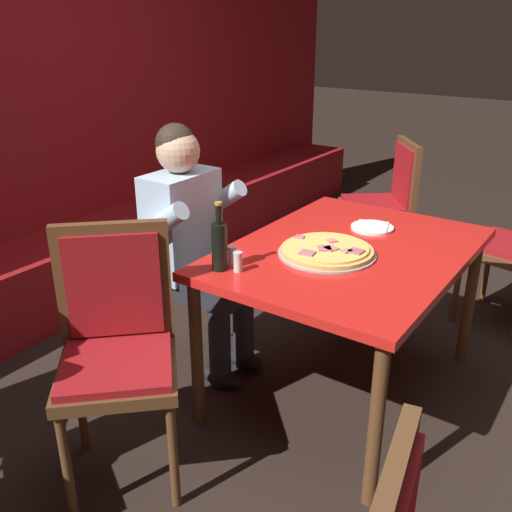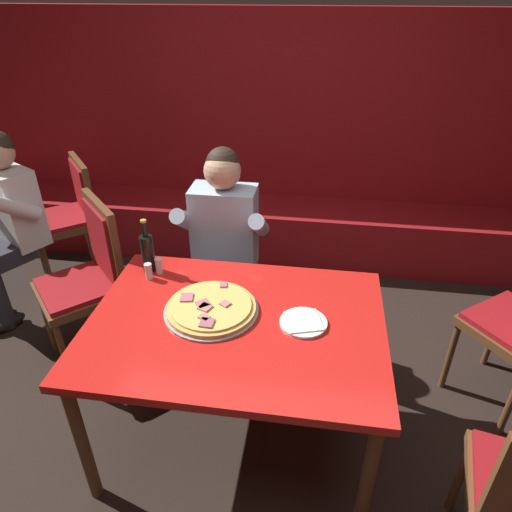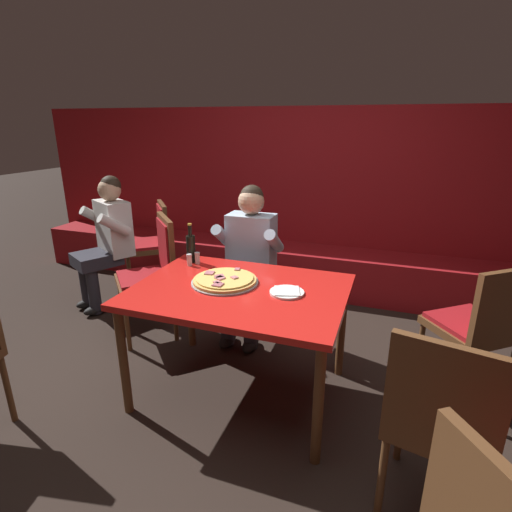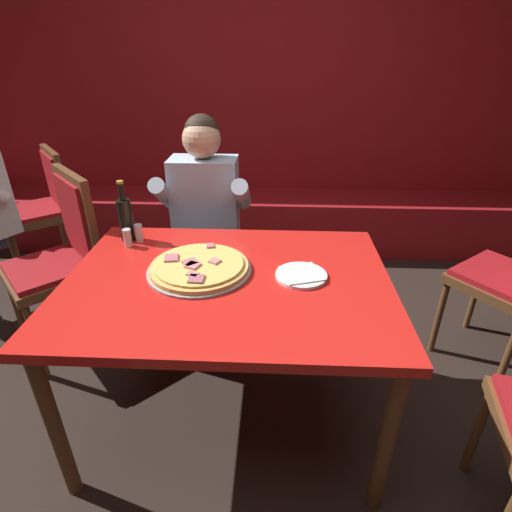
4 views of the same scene
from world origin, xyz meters
TOP-DOWN VIEW (x-y plane):
  - ground_plane at (0.00, 0.00)m, footprint 24.00×24.00m
  - booth_wall_panel at (0.00, 2.18)m, footprint 6.80×0.16m
  - booth_bench at (0.00, 1.86)m, footprint 6.46×0.48m
  - main_dining_table at (0.00, 0.00)m, footprint 1.32×0.97m
  - pizza at (-0.12, 0.05)m, footprint 0.43×0.43m
  - plate_white_paper at (0.30, 0.02)m, footprint 0.21×0.21m
  - beer_bottle at (-0.52, 0.34)m, footprint 0.07×0.07m
  - shaker_red_pepper_flakes at (-0.49, 0.27)m, footprint 0.04×0.04m
  - shaker_black_pepper at (-0.46, 0.32)m, footprint 0.04×0.04m
  - diner_seated_blue_shirt at (-0.22, 0.73)m, footprint 0.53×0.53m
  - dining_chair_far_left at (1.44, 0.41)m, footprint 0.62×0.62m
  - dining_chair_near_right at (1.14, -0.56)m, footprint 0.52×0.52m
  - dining_chair_far_right at (-0.96, 0.50)m, footprint 0.62×0.62m
  - dining_chair_by_booth at (-1.52, 1.32)m, footprint 0.62×0.62m
  - diner_standing_companion at (-1.71, 0.84)m, footprint 0.61×0.63m

SIDE VIEW (x-z plane):
  - ground_plane at x=0.00m, z-range 0.00..0.00m
  - booth_bench at x=0.00m, z-range 0.00..0.46m
  - dining_chair_near_right at x=1.14m, z-range 0.08..1.05m
  - dining_chair_by_booth at x=-1.52m, z-range 0.09..1.04m
  - dining_chair_far_left at x=1.44m, z-range 0.09..1.06m
  - dining_chair_far_right at x=-0.96m, z-range 0.09..1.11m
  - main_dining_table at x=0.00m, z-range 0.30..1.06m
  - diner_seated_blue_shirt at x=-0.22m, z-range 0.07..1.34m
  - diner_standing_companion at x=-1.71m, z-range 0.07..1.34m
  - plate_white_paper at x=0.30m, z-range 0.76..0.78m
  - pizza at x=-0.12m, z-range 0.76..0.80m
  - shaker_red_pepper_flakes at x=-0.49m, z-range 0.76..0.84m
  - shaker_black_pepper at x=-0.46m, z-range 0.76..0.84m
  - beer_bottle at x=-0.52m, z-range 0.72..1.02m
  - booth_wall_panel at x=0.00m, z-range 0.00..1.90m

